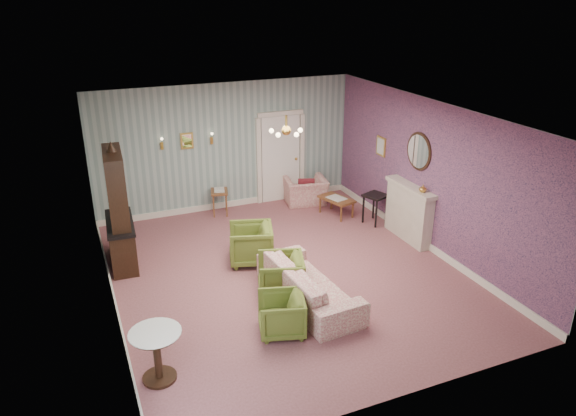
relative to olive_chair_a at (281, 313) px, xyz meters
name	(u,v)px	position (x,y,z in m)	size (l,w,h in m)	color
floor	(286,273)	(0.77, 1.63, -0.34)	(7.00, 7.00, 0.00)	#95575C
ceiling	(286,115)	(0.77, 1.63, 2.56)	(7.00, 7.00, 0.00)	white
wall_back	(227,147)	(0.77, 5.13, 1.11)	(6.00, 6.00, 0.00)	gray
wall_front	(403,300)	(0.77, -1.87, 1.11)	(6.00, 6.00, 0.00)	gray
wall_left	(104,227)	(-2.23, 1.63, 1.11)	(7.00, 7.00, 0.00)	gray
wall_right	(431,177)	(3.77, 1.63, 1.11)	(7.00, 7.00, 0.00)	gray
wall_right_floral	(430,177)	(3.75, 1.63, 1.11)	(7.00, 7.00, 0.00)	#BE5F82
door	(281,157)	(2.07, 5.09, 0.74)	(1.12, 0.12, 2.16)	white
olive_chair_a	(281,313)	(0.00, 0.00, 0.00)	(0.66, 0.62, 0.68)	#5C6C26
olive_chair_b	(281,273)	(0.41, 1.04, 0.04)	(0.74, 0.69, 0.76)	#5C6C26
olive_chair_c	(251,242)	(0.33, 2.32, 0.06)	(0.78, 0.73, 0.81)	#5C6C26
sofa_chintz	(309,277)	(0.75, 0.64, 0.10)	(2.24, 0.65, 0.87)	#A84451
wingback_chair	(305,187)	(2.51, 4.62, 0.08)	(0.96, 0.62, 0.84)	#A84451
dresser	(117,206)	(-1.88, 3.22, 0.81)	(0.48, 1.38, 2.30)	black
fireplace	(409,212)	(3.63, 2.03, 0.24)	(0.30, 1.40, 1.16)	beige
mantel_vase	(423,189)	(3.61, 1.63, 0.89)	(0.15, 0.15, 0.15)	gold
oval_mirror	(419,151)	(3.73, 2.03, 1.51)	(0.04, 0.76, 0.84)	white
framed_print	(381,146)	(3.74, 3.38, 1.26)	(0.04, 0.34, 0.42)	gold
coffee_table	(336,207)	(2.85, 3.69, -0.13)	(0.45, 0.81, 0.41)	brown
side_table_black	(375,209)	(3.42, 2.96, -0.01)	(0.44, 0.44, 0.67)	black
pedestal_table	(157,356)	(-1.88, -0.34, 0.03)	(0.68, 0.68, 0.74)	black
nesting_table	(220,201)	(0.45, 4.78, -0.03)	(0.37, 0.47, 0.62)	brown
gilt_mirror_back	(187,141)	(-0.13, 5.09, 1.36)	(0.28, 0.06, 0.36)	gold
sconce_left	(162,144)	(-0.68, 5.07, 1.36)	(0.16, 0.12, 0.30)	gold
sconce_right	(212,139)	(0.42, 5.07, 1.36)	(0.16, 0.12, 0.30)	gold
chandelier	(286,132)	(0.77, 1.63, 2.29)	(0.56, 0.56, 0.36)	gold
burgundy_cushion	(306,187)	(2.46, 4.47, 0.14)	(0.38, 0.10, 0.38)	maroon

